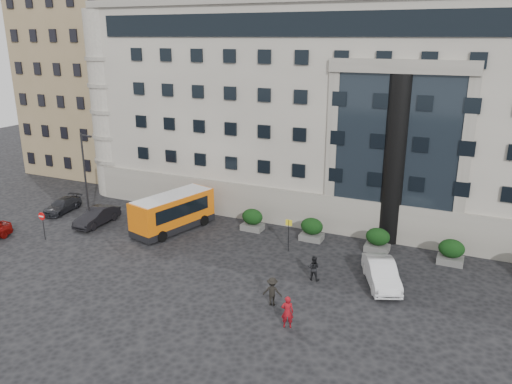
% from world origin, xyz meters
% --- Properties ---
extents(ground, '(120.00, 120.00, 0.00)m').
position_xyz_m(ground, '(0.00, 0.00, 0.00)').
color(ground, black).
rests_on(ground, ground).
extents(civic_building, '(44.00, 24.00, 18.00)m').
position_xyz_m(civic_building, '(6.00, 22.00, 9.00)').
color(civic_building, gray).
rests_on(civic_building, ground).
extents(entrance_column, '(1.80, 1.80, 13.00)m').
position_xyz_m(entrance_column, '(12.00, 10.30, 6.50)').
color(entrance_column, black).
rests_on(entrance_column, ground).
extents(apartment_near, '(14.00, 14.00, 20.00)m').
position_xyz_m(apartment_near, '(-24.00, 20.00, 10.00)').
color(apartment_near, olive).
rests_on(apartment_near, ground).
extents(apartment_far, '(13.00, 13.00, 22.00)m').
position_xyz_m(apartment_far, '(-27.00, 38.00, 11.00)').
color(apartment_far, '#856E4E').
rests_on(apartment_far, ground).
extents(hedge_a, '(1.80, 1.26, 1.84)m').
position_xyz_m(hedge_a, '(-4.00, 7.80, 0.93)').
color(hedge_a, '#565653').
rests_on(hedge_a, ground).
extents(hedge_b, '(1.80, 1.26, 1.84)m').
position_xyz_m(hedge_b, '(1.20, 7.80, 0.93)').
color(hedge_b, '#565653').
rests_on(hedge_b, ground).
extents(hedge_c, '(1.80, 1.26, 1.84)m').
position_xyz_m(hedge_c, '(6.40, 7.80, 0.93)').
color(hedge_c, '#565653').
rests_on(hedge_c, ground).
extents(hedge_d, '(1.80, 1.26, 1.84)m').
position_xyz_m(hedge_d, '(11.60, 7.80, 0.93)').
color(hedge_d, '#565653').
rests_on(hedge_d, ground).
extents(hedge_e, '(1.80, 1.26, 1.84)m').
position_xyz_m(hedge_e, '(16.80, 7.80, 0.93)').
color(hedge_e, '#565653').
rests_on(hedge_e, ground).
extents(street_lamp, '(1.16, 0.18, 8.00)m').
position_xyz_m(street_lamp, '(-11.94, 3.00, 4.37)').
color(street_lamp, '#262628').
rests_on(street_lamp, ground).
extents(bus_stop_sign, '(0.50, 0.08, 2.52)m').
position_xyz_m(bus_stop_sign, '(5.50, 5.00, 1.73)').
color(bus_stop_sign, '#262628').
rests_on(bus_stop_sign, ground).
extents(no_entry_sign, '(0.64, 0.16, 2.32)m').
position_xyz_m(no_entry_sign, '(-13.00, -1.04, 1.65)').
color(no_entry_sign, '#262628').
rests_on(no_entry_sign, ground).
extents(minibus, '(4.32, 7.71, 3.05)m').
position_xyz_m(minibus, '(-4.82, 5.07, 1.68)').
color(minibus, '#DF630A').
rests_on(minibus, ground).
extents(red_truck, '(3.19, 5.87, 3.02)m').
position_xyz_m(red_truck, '(-11.95, 18.11, 1.54)').
color(red_truck, maroon).
rests_on(red_truck, ground).
extents(parked_car_b, '(1.63, 4.53, 1.49)m').
position_xyz_m(parked_car_b, '(-11.50, 3.37, 0.74)').
color(parked_car_b, black).
rests_on(parked_car_b, ground).
extents(parked_car_c, '(2.18, 4.36, 1.22)m').
position_xyz_m(parked_car_c, '(-16.68, 4.58, 0.61)').
color(parked_car_c, black).
rests_on(parked_car_c, ground).
extents(parked_car_d, '(2.44, 4.64, 1.24)m').
position_xyz_m(parked_car_d, '(-12.40, 14.56, 0.62)').
color(parked_car_d, black).
rests_on(parked_car_d, ground).
extents(white_taxi, '(3.54, 5.23, 1.63)m').
position_xyz_m(white_taxi, '(12.92, 2.54, 0.82)').
color(white_taxi, silver).
rests_on(white_taxi, ground).
extents(pedestrian_a, '(0.82, 0.68, 1.91)m').
position_xyz_m(pedestrian_a, '(9.16, -4.67, 0.96)').
color(pedestrian_a, maroon).
rests_on(pedestrian_a, ground).
extents(pedestrian_b, '(0.88, 0.71, 1.71)m').
position_xyz_m(pedestrian_b, '(8.69, 1.36, 0.85)').
color(pedestrian_b, black).
rests_on(pedestrian_b, ground).
extents(pedestrian_c, '(1.28, 0.91, 1.79)m').
position_xyz_m(pedestrian_c, '(7.46, -2.78, 0.90)').
color(pedestrian_c, black).
rests_on(pedestrian_c, ground).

